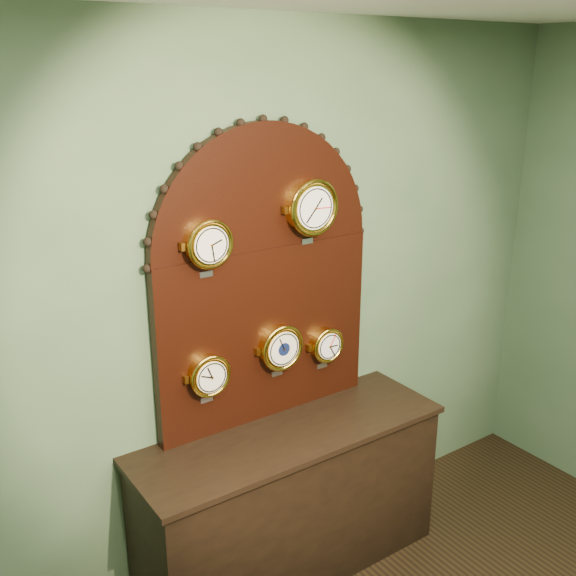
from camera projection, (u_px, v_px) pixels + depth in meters
wall_back at (260, 309)px, 3.36m from camera, size 4.00×0.00×4.00m
shop_counter at (290, 503)px, 3.47m from camera, size 1.60×0.50×0.80m
display_board at (265, 268)px, 3.25m from camera, size 1.26×0.06×1.53m
roman_clock at (208, 244)px, 2.96m from camera, size 0.23×0.08×0.28m
arabic_clock at (312, 207)px, 3.23m from camera, size 0.28×0.08×0.33m
hygrometer at (209, 375)px, 3.15m from camera, size 0.21×0.08×0.26m
barometer at (280, 347)px, 3.36m from camera, size 0.24×0.08×0.29m
tide_clock at (326, 345)px, 3.53m from camera, size 0.19×0.08×0.25m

